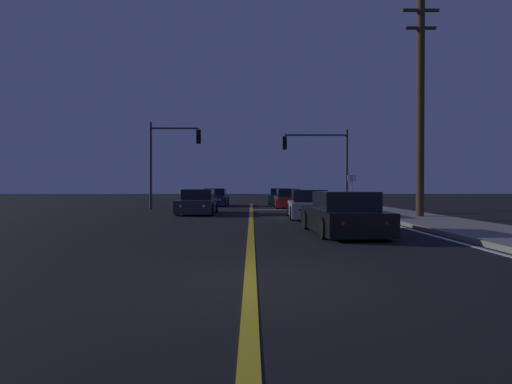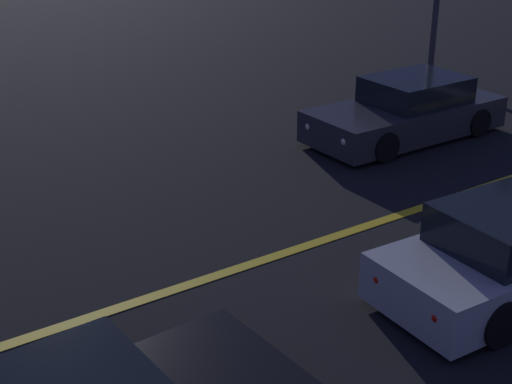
{
  "view_description": "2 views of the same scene",
  "coord_description": "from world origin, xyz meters",
  "px_view_note": "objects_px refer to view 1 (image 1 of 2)",
  "views": [
    {
      "loc": [
        0.02,
        -6.85,
        1.5
      ],
      "look_at": [
        0.29,
        19.11,
        1.16
      ],
      "focal_mm": 30.34,
      "sensor_mm": 36.0,
      "label": 1
    },
    {
      "loc": [
        8.22,
        5.23,
        5.49
      ],
      "look_at": [
        0.25,
        10.66,
        1.31
      ],
      "focal_mm": 52.13,
      "sensor_mm": 36.0,
      "label": 2
    }
  ],
  "objects_px": {
    "utility_pole_right": "(420,106)",
    "car_lead_oncoming_navy": "(215,198)",
    "car_following_oncoming_silver": "(308,206)",
    "car_far_approaching_teal": "(280,197)",
    "car_mid_block_red": "(288,200)",
    "car_side_waiting_charcoal": "(198,203)",
    "street_sign_corner": "(352,186)",
    "car_parked_curb_black": "(343,215)",
    "traffic_signal_near_right": "(322,155)",
    "traffic_signal_far_left": "(169,152)"
  },
  "relations": [
    {
      "from": "utility_pole_right",
      "to": "street_sign_corner",
      "type": "relative_size",
      "value": 4.46
    },
    {
      "from": "utility_pole_right",
      "to": "car_lead_oncoming_navy",
      "type": "bearing_deg",
      "value": 127.4
    },
    {
      "from": "car_parked_curb_black",
      "to": "street_sign_corner",
      "type": "xyz_separation_m",
      "value": [
        3.38,
        13.37,
        0.94
      ]
    },
    {
      "from": "traffic_signal_near_right",
      "to": "traffic_signal_far_left",
      "type": "height_order",
      "value": "traffic_signal_far_left"
    },
    {
      "from": "car_far_approaching_teal",
      "to": "traffic_signal_far_left",
      "type": "xyz_separation_m",
      "value": [
        -7.84,
        -8.32,
        3.19
      ]
    },
    {
      "from": "traffic_signal_far_left",
      "to": "car_lead_oncoming_navy",
      "type": "bearing_deg",
      "value": 61.92
    },
    {
      "from": "traffic_signal_near_right",
      "to": "street_sign_corner",
      "type": "height_order",
      "value": "traffic_signal_near_right"
    },
    {
      "from": "car_mid_block_red",
      "to": "car_side_waiting_charcoal",
      "type": "xyz_separation_m",
      "value": [
        -5.47,
        -6.24,
        0.0
      ]
    },
    {
      "from": "car_lead_oncoming_navy",
      "to": "car_side_waiting_charcoal",
      "type": "relative_size",
      "value": 0.94
    },
    {
      "from": "traffic_signal_near_right",
      "to": "traffic_signal_far_left",
      "type": "distance_m",
      "value": 10.42
    },
    {
      "from": "car_parked_curb_black",
      "to": "traffic_signal_far_left",
      "type": "distance_m",
      "value": 17.25
    },
    {
      "from": "car_mid_block_red",
      "to": "street_sign_corner",
      "type": "relative_size",
      "value": 1.91
    },
    {
      "from": "car_far_approaching_teal",
      "to": "car_following_oncoming_silver",
      "type": "relative_size",
      "value": 1.04
    },
    {
      "from": "car_lead_oncoming_navy",
      "to": "street_sign_corner",
      "type": "xyz_separation_m",
      "value": [
        9.08,
        -6.32,
        0.95
      ]
    },
    {
      "from": "car_far_approaching_teal",
      "to": "car_parked_curb_black",
      "type": "distance_m",
      "value": 23.09
    },
    {
      "from": "car_following_oncoming_silver",
      "to": "utility_pole_right",
      "type": "relative_size",
      "value": 0.46
    },
    {
      "from": "car_lead_oncoming_navy",
      "to": "street_sign_corner",
      "type": "bearing_deg",
      "value": 146.34
    },
    {
      "from": "car_far_approaching_teal",
      "to": "car_side_waiting_charcoal",
      "type": "xyz_separation_m",
      "value": [
        -5.37,
        -12.95,
        -0.0
      ]
    },
    {
      "from": "street_sign_corner",
      "to": "car_far_approaching_teal",
      "type": "bearing_deg",
      "value": 111.68
    },
    {
      "from": "utility_pole_right",
      "to": "car_mid_block_red",
      "type": "bearing_deg",
      "value": 116.4
    },
    {
      "from": "car_mid_block_red",
      "to": "street_sign_corner",
      "type": "distance_m",
      "value": 4.9
    },
    {
      "from": "car_parked_curb_black",
      "to": "car_side_waiting_charcoal",
      "type": "distance_m",
      "value": 11.7
    },
    {
      "from": "car_following_oncoming_silver",
      "to": "street_sign_corner",
      "type": "xyz_separation_m",
      "value": [
        3.6,
        6.62,
        0.95
      ]
    },
    {
      "from": "car_far_approaching_teal",
      "to": "traffic_signal_far_left",
      "type": "distance_m",
      "value": 11.87
    },
    {
      "from": "utility_pole_right",
      "to": "street_sign_corner",
      "type": "height_order",
      "value": "utility_pole_right"
    },
    {
      "from": "car_mid_block_red",
      "to": "utility_pole_right",
      "type": "height_order",
      "value": "utility_pole_right"
    },
    {
      "from": "car_following_oncoming_silver",
      "to": "street_sign_corner",
      "type": "bearing_deg",
      "value": 63.96
    },
    {
      "from": "car_following_oncoming_silver",
      "to": "car_far_approaching_teal",
      "type": "bearing_deg",
      "value": 93.43
    },
    {
      "from": "car_parked_curb_black",
      "to": "car_side_waiting_charcoal",
      "type": "height_order",
      "value": "same"
    },
    {
      "from": "car_lead_oncoming_navy",
      "to": "traffic_signal_near_right",
      "type": "bearing_deg",
      "value": 156.6
    },
    {
      "from": "car_parked_curb_black",
      "to": "traffic_signal_near_right",
      "type": "relative_size",
      "value": 0.87
    },
    {
      "from": "car_far_approaching_teal",
      "to": "car_following_oncoming_silver",
      "type": "xyz_separation_m",
      "value": [
        0.26,
        -16.34,
        -0.0
      ]
    },
    {
      "from": "car_lead_oncoming_navy",
      "to": "traffic_signal_far_left",
      "type": "relative_size",
      "value": 0.76
    },
    {
      "from": "street_sign_corner",
      "to": "car_lead_oncoming_navy",
      "type": "bearing_deg",
      "value": 145.14
    },
    {
      "from": "car_side_waiting_charcoal",
      "to": "street_sign_corner",
      "type": "relative_size",
      "value": 2.05
    },
    {
      "from": "car_mid_block_red",
      "to": "traffic_signal_near_right",
      "type": "relative_size",
      "value": 0.8
    },
    {
      "from": "car_side_waiting_charcoal",
      "to": "utility_pole_right",
      "type": "relative_size",
      "value": 0.46
    },
    {
      "from": "car_mid_block_red",
      "to": "traffic_signal_far_left",
      "type": "relative_size",
      "value": 0.76
    },
    {
      "from": "car_lead_oncoming_navy",
      "to": "car_mid_block_red",
      "type": "relative_size",
      "value": 1.01
    },
    {
      "from": "car_far_approaching_teal",
      "to": "car_mid_block_red",
      "type": "xyz_separation_m",
      "value": [
        0.11,
        -6.71,
        -0.0
      ]
    },
    {
      "from": "traffic_signal_near_right",
      "to": "car_far_approaching_teal",
      "type": "bearing_deg",
      "value": -70.26
    },
    {
      "from": "car_far_approaching_teal",
      "to": "car_parked_curb_black",
      "type": "bearing_deg",
      "value": -86.27
    },
    {
      "from": "car_lead_oncoming_navy",
      "to": "car_following_oncoming_silver",
      "type": "relative_size",
      "value": 0.95
    },
    {
      "from": "car_mid_block_red",
      "to": "car_following_oncoming_silver",
      "type": "distance_m",
      "value": 9.63
    },
    {
      "from": "car_parked_curb_black",
      "to": "utility_pole_right",
      "type": "xyz_separation_m",
      "value": [
        4.78,
        5.99,
        4.59
      ]
    },
    {
      "from": "car_mid_block_red",
      "to": "street_sign_corner",
      "type": "xyz_separation_m",
      "value": [
        3.76,
        -3.01,
        0.95
      ]
    },
    {
      "from": "car_following_oncoming_silver",
      "to": "car_parked_curb_black",
      "type": "height_order",
      "value": "same"
    },
    {
      "from": "car_far_approaching_teal",
      "to": "traffic_signal_far_left",
      "type": "bearing_deg",
      "value": -130.78
    },
    {
      "from": "car_mid_block_red",
      "to": "car_side_waiting_charcoal",
      "type": "height_order",
      "value": "same"
    },
    {
      "from": "car_parked_curb_black",
      "to": "street_sign_corner",
      "type": "relative_size",
      "value": 2.1
    }
  ]
}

